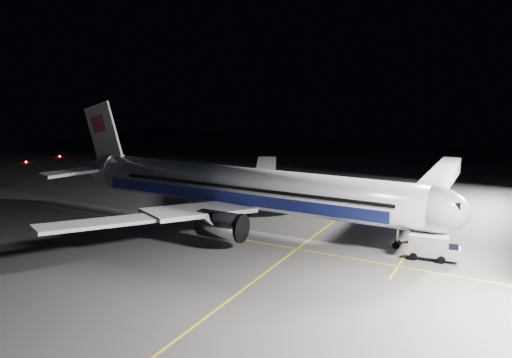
{
  "coord_description": "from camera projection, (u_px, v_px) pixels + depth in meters",
  "views": [
    {
      "loc": [
        32.33,
        -58.58,
        20.23
      ],
      "look_at": [
        -0.25,
        2.9,
        6.0
      ],
      "focal_mm": 35.0,
      "sensor_mm": 36.0,
      "label": 1
    }
  ],
  "objects": [
    {
      "name": "ground",
      "position": [
        248.0,
        225.0,
        69.6
      ],
      "size": [
        200.0,
        200.0,
        0.0
      ],
      "primitive_type": "plane",
      "color": "#4C4C4F",
      "rests_on": "ground"
    },
    {
      "name": "jet_bridge",
      "position": [
        436.0,
        184.0,
        74.22
      ],
      "size": [
        3.6,
        34.4,
        6.3
      ],
      "color": "#B2B2B7",
      "rests_on": "ground"
    },
    {
      "name": "guide_line_side",
      "position": [
        424.0,
        228.0,
        68.16
      ],
      "size": [
        0.25,
        40.0,
        0.01
      ],
      "primitive_type": "cube",
      "color": "gold",
      "rests_on": "ground"
    },
    {
      "name": "safety_cone_a",
      "position": [
        215.0,
        209.0,
        76.67
      ],
      "size": [
        0.4,
        0.4,
        0.61
      ],
      "primitive_type": "cone",
      "color": "#EF5E0A",
      "rests_on": "ground"
    },
    {
      "name": "guide_line_main",
      "position": [
        315.0,
        235.0,
        65.01
      ],
      "size": [
        0.25,
        80.0,
        0.01
      ],
      "primitive_type": "cube",
      "color": "gold",
      "rests_on": "ground"
    },
    {
      "name": "baggage_tug",
      "position": [
        239.0,
        185.0,
        90.97
      ],
      "size": [
        2.84,
        2.41,
        1.86
      ],
      "rotation": [
        0.0,
        0.0,
        0.15
      ],
      "color": "black",
      "rests_on": "ground"
    },
    {
      "name": "safety_cone_c",
      "position": [
        264.0,
        201.0,
        82.09
      ],
      "size": [
        0.37,
        0.37,
        0.55
      ],
      "primitive_type": "cone",
      "color": "#EF5E0A",
      "rests_on": "ground"
    },
    {
      "name": "guide_line_cross",
      "position": [
        226.0,
        237.0,
        64.4
      ],
      "size": [
        70.0,
        0.25,
        0.01
      ],
      "primitive_type": "cube",
      "color": "gold",
      "rests_on": "ground"
    },
    {
      "name": "service_truck",
      "position": [
        433.0,
        247.0,
        56.17
      ],
      "size": [
        5.72,
        2.9,
        2.82
      ],
      "rotation": [
        0.0,
        0.0,
        0.11
      ],
      "color": "white",
      "rests_on": "ground"
    },
    {
      "name": "airliner",
      "position": [
        241.0,
        188.0,
        69.06
      ],
      "size": [
        61.48,
        54.22,
        16.64
      ],
      "color": "silver",
      "rests_on": "ground"
    },
    {
      "name": "safety_cone_b",
      "position": [
        237.0,
        212.0,
        74.83
      ],
      "size": [
        0.45,
        0.45,
        0.67
      ],
      "primitive_type": "cone",
      "color": "#EF5E0A",
      "rests_on": "ground"
    }
  ]
}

